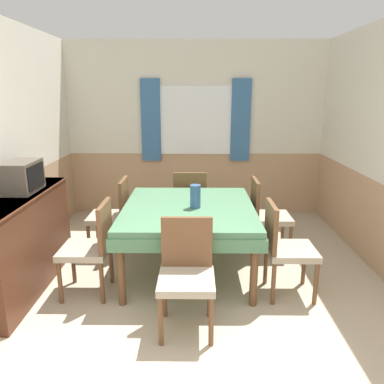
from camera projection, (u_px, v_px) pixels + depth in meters
The scene contains 12 objects.
wall_back at pixel (196, 130), 5.68m from camera, with size 4.24×0.10×2.60m.
wall_left at pixel (1, 151), 3.74m from camera, with size 0.05×4.42×2.60m.
dining_table at pixel (189, 215), 3.89m from camera, with size 1.37×1.55×0.73m.
chair_head_window at pixel (190, 201), 4.88m from camera, with size 0.44×0.44×0.90m.
chair_right_far at pixel (266, 213), 4.38m from camera, with size 0.44×0.44×0.90m.
chair_left_far at pixel (113, 213), 4.39m from camera, with size 0.44×0.44×0.90m.
chair_head_near at pixel (187, 271), 2.98m from camera, with size 0.44×0.44×0.90m.
chair_right_near at pixel (284, 246), 3.46m from camera, with size 0.44×0.44×0.90m.
chair_left_near at pixel (92, 245), 3.48m from camera, with size 0.44×0.44×0.90m.
sideboard at pixel (19, 242), 3.57m from camera, with size 0.46×1.58×0.94m.
tv at pixel (21, 177), 3.57m from camera, with size 0.29×0.44×0.29m.
vase at pixel (195, 196), 3.78m from camera, with size 0.11×0.11×0.24m.
Camera 1 is at (0.00, -1.69, 1.87)m, focal length 35.00 mm.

